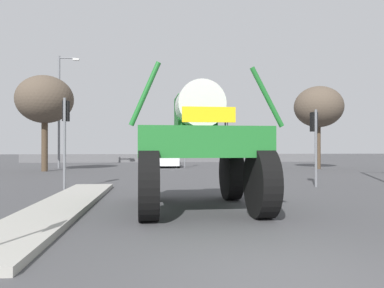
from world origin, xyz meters
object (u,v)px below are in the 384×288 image
at_px(oversize_sprayer, 197,148).
at_px(traffic_signal_near_right, 314,131).
at_px(bare_tree_right, 319,107).
at_px(streetlight_far_left, 60,107).
at_px(traffic_signal_near_left, 66,123).
at_px(traffic_signal_far_right, 185,137).
at_px(sedan_ahead, 167,159).
at_px(bare_tree_left, 45,100).
at_px(traffic_signal_far_left, 226,131).

height_order(oversize_sprayer, traffic_signal_near_right, oversize_sprayer).
distance_m(traffic_signal_near_right, bare_tree_right, 13.58).
bearing_deg(streetlight_far_left, traffic_signal_near_left, -75.01).
relative_size(traffic_signal_far_right, streetlight_far_left, 0.38).
distance_m(streetlight_far_left, bare_tree_right, 20.38).
relative_size(sedan_ahead, streetlight_far_left, 0.46).
height_order(bare_tree_left, bare_tree_right, bare_tree_left).
bearing_deg(sedan_ahead, bare_tree_right, -110.62).
bearing_deg(bare_tree_left, traffic_signal_near_left, -69.86).
height_order(traffic_signal_far_right, bare_tree_right, bare_tree_right).
distance_m(traffic_signal_near_left, bare_tree_left, 12.29).
distance_m(sedan_ahead, traffic_signal_near_left, 16.65).
bearing_deg(traffic_signal_far_left, bare_tree_left, -164.72).
distance_m(traffic_signal_near_right, traffic_signal_far_left, 15.10).
bearing_deg(traffic_signal_near_right, traffic_signal_far_right, 107.07).
bearing_deg(bare_tree_right, bare_tree_left, -177.66).
relative_size(traffic_signal_near_right, bare_tree_right, 0.52).
bearing_deg(oversize_sprayer, bare_tree_left, 26.33).
distance_m(traffic_signal_far_left, traffic_signal_far_right, 3.54).
relative_size(traffic_signal_far_right, bare_tree_right, 0.54).
relative_size(sedan_ahead, bare_tree_right, 0.65).
relative_size(sedan_ahead, traffic_signal_far_right, 1.22).
xyz_separation_m(traffic_signal_near_right, streetlight_far_left, (-14.61, 15.03, 2.49)).
height_order(sedan_ahead, traffic_signal_near_right, traffic_signal_near_right).
xyz_separation_m(streetlight_far_left, bare_tree_right, (20.18, -2.87, -0.14)).
height_order(sedan_ahead, traffic_signal_near_left, traffic_signal_near_left).
bearing_deg(traffic_signal_far_left, sedan_ahead, 170.29).
xyz_separation_m(traffic_signal_near_right, bare_tree_right, (5.56, 12.16, 2.35)).
distance_m(traffic_signal_far_right, streetlight_far_left, 10.28).
bearing_deg(bare_tree_left, oversize_sprayer, -61.35).
bearing_deg(sedan_ahead, streetlight_far_left, 92.93).
xyz_separation_m(oversize_sprayer, traffic_signal_far_right, (1.07, 20.29, 0.77)).
relative_size(oversize_sprayer, streetlight_far_left, 0.57).
distance_m(oversize_sprayer, traffic_signal_far_right, 20.34).
distance_m(traffic_signal_far_right, bare_tree_right, 10.84).
bearing_deg(traffic_signal_far_right, streetlight_far_left, -179.82).
bearing_deg(sedan_ahead, traffic_signal_far_right, -123.02).
bearing_deg(oversize_sprayer, sedan_ahead, -1.36).
relative_size(traffic_signal_near_left, traffic_signal_near_right, 1.12).
bearing_deg(bare_tree_right, traffic_signal_near_left, -143.01).
bearing_deg(traffic_signal_near_right, traffic_signal_far_left, 94.30).
distance_m(traffic_signal_far_left, bare_tree_right, 7.50).
xyz_separation_m(traffic_signal_near_left, bare_tree_right, (16.15, 12.17, 2.06)).
height_order(traffic_signal_far_left, bare_tree_left, bare_tree_left).
relative_size(traffic_signal_near_right, traffic_signal_far_left, 0.80).
relative_size(traffic_signal_far_left, bare_tree_left, 0.62).
distance_m(sedan_ahead, traffic_signal_near_right, 17.09).
relative_size(traffic_signal_near_left, bare_tree_right, 0.58).
height_order(traffic_signal_near_right, traffic_signal_far_left, traffic_signal_far_left).
xyz_separation_m(traffic_signal_far_left, bare_tree_right, (6.70, -2.89, 1.74)).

